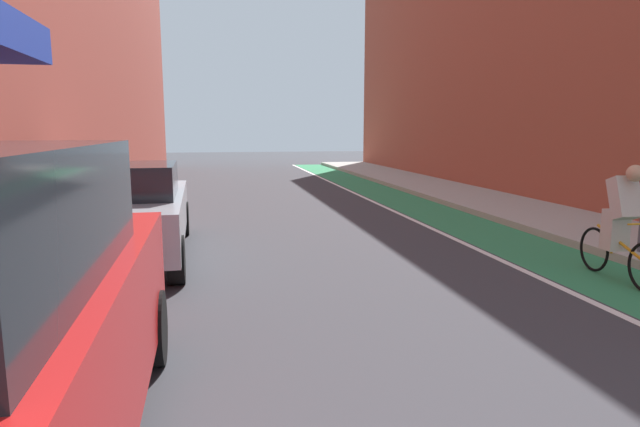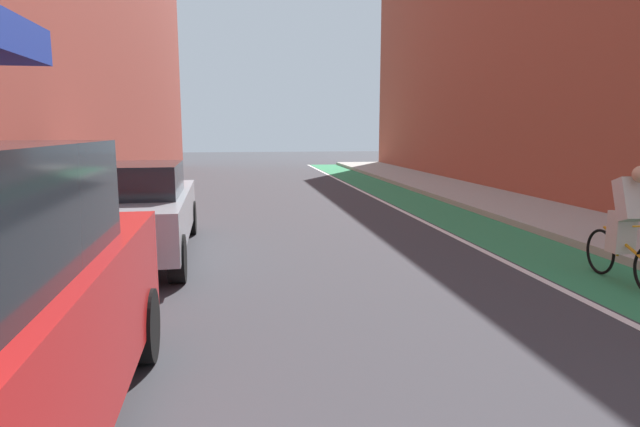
# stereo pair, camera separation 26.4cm
# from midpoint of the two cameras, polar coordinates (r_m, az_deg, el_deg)

# --- Properties ---
(ground_plane) EXTENTS (76.18, 76.18, 0.00)m
(ground_plane) POSITION_cam_midpoint_polar(r_m,az_deg,el_deg) (11.96, -0.77, -0.84)
(ground_plane) COLOR #38383D
(bike_lane_paint) EXTENTS (1.60, 34.63, 0.00)m
(bike_lane_paint) POSITION_cam_midpoint_polar(r_m,az_deg,el_deg) (14.75, 11.68, 0.86)
(bike_lane_paint) COLOR #2D8451
(bike_lane_paint) RESTS_ON ground
(lane_divider_stripe) EXTENTS (0.12, 34.63, 0.00)m
(lane_divider_stripe) POSITION_cam_midpoint_polar(r_m,az_deg,el_deg) (14.46, 8.34, 0.79)
(lane_divider_stripe) COLOR white
(lane_divider_stripe) RESTS_ON ground
(sidewalk_right) EXTENTS (2.61, 34.63, 0.14)m
(sidewalk_right) POSITION_cam_midpoint_polar(r_m,az_deg,el_deg) (15.61, 18.95, 1.25)
(sidewalk_right) COLOR #A8A59E
(sidewalk_right) RESTS_ON ground
(building_facade_right) EXTENTS (2.40, 30.63, 10.30)m
(building_facade_right) POSITION_cam_midpoint_polar(r_m,az_deg,el_deg) (18.72, 23.94, 17.82)
(building_facade_right) COLOR #9E4C38
(building_facade_right) RESTS_ON ground
(parked_sedan_silver) EXTENTS (2.00, 4.58, 1.53)m
(parked_sedan_silver) POSITION_cam_midpoint_polar(r_m,az_deg,el_deg) (8.99, -18.94, 0.45)
(parked_sedan_silver) COLOR #9EA0A8
(parked_sedan_silver) RESTS_ON ground
(cyclist_mid) EXTENTS (0.48, 1.70, 1.61)m
(cyclist_mid) POSITION_cam_midpoint_polar(r_m,az_deg,el_deg) (8.14, 31.06, -1.08)
(cyclist_mid) COLOR black
(cyclist_mid) RESTS_ON ground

